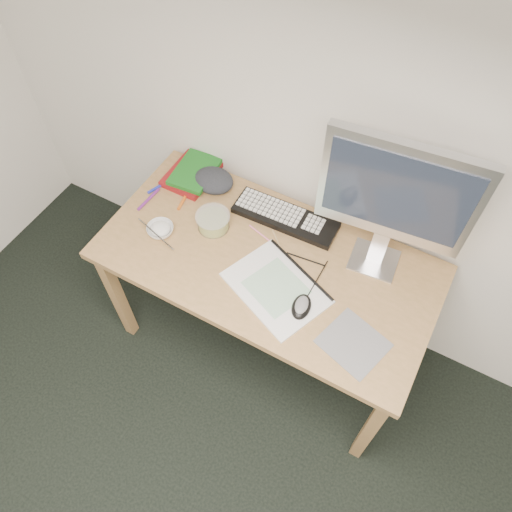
{
  "coord_description": "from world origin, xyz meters",
  "views": [
    {
      "loc": [
        0.38,
        0.4,
        2.45
      ],
      "look_at": [
        -0.16,
        1.38,
        0.83
      ],
      "focal_mm": 35.0,
      "sensor_mm": 36.0,
      "label": 1
    }
  ],
  "objects_px": {
    "keyboard": "(285,217)",
    "monitor": "(396,196)",
    "desk": "(266,271)",
    "sketchpad": "(276,288)",
    "rice_bowl": "(160,230)"
  },
  "relations": [
    {
      "from": "keyboard",
      "to": "monitor",
      "type": "distance_m",
      "value": 0.57
    },
    {
      "from": "desk",
      "to": "rice_bowl",
      "type": "distance_m",
      "value": 0.48
    },
    {
      "from": "keyboard",
      "to": "monitor",
      "type": "relative_size",
      "value": 0.73
    },
    {
      "from": "monitor",
      "to": "rice_bowl",
      "type": "height_order",
      "value": "monitor"
    },
    {
      "from": "desk",
      "to": "sketchpad",
      "type": "xyz_separation_m",
      "value": [
        0.1,
        -0.11,
        0.09
      ]
    },
    {
      "from": "sketchpad",
      "to": "rice_bowl",
      "type": "bearing_deg",
      "value": -158.71
    },
    {
      "from": "rice_bowl",
      "to": "monitor",
      "type": "bearing_deg",
      "value": 19.65
    },
    {
      "from": "sketchpad",
      "to": "monitor",
      "type": "distance_m",
      "value": 0.58
    },
    {
      "from": "rice_bowl",
      "to": "sketchpad",
      "type": "bearing_deg",
      "value": -1.07
    },
    {
      "from": "desk",
      "to": "monitor",
      "type": "bearing_deg",
      "value": 28.41
    },
    {
      "from": "monitor",
      "to": "rice_bowl",
      "type": "bearing_deg",
      "value": -166.18
    },
    {
      "from": "monitor",
      "to": "rice_bowl",
      "type": "relative_size",
      "value": 5.56
    },
    {
      "from": "keyboard",
      "to": "monitor",
      "type": "height_order",
      "value": "monitor"
    },
    {
      "from": "keyboard",
      "to": "desk",
      "type": "bearing_deg",
      "value": -84.23
    },
    {
      "from": "desk",
      "to": "rice_bowl",
      "type": "relative_size",
      "value": 12.21
    }
  ]
}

